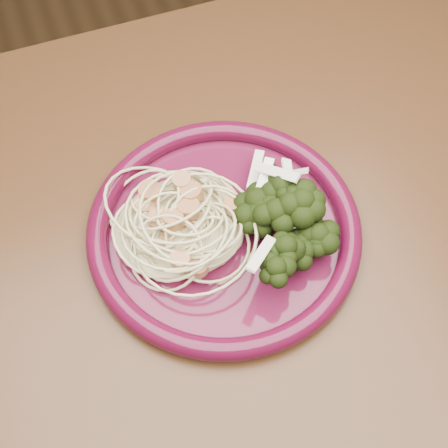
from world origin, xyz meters
TOP-DOWN VIEW (x-y plane):
  - dining_table at (0.00, 0.00)m, footprint 1.20×0.80m
  - dinner_plate at (0.04, 0.07)m, footprint 0.35×0.35m
  - spaghetti_pile at (0.00, 0.09)m, footprint 0.17×0.16m
  - scallop_cluster at (0.00, 0.09)m, footprint 0.14×0.14m
  - broccoli_pile at (0.09, 0.05)m, footprint 0.13×0.16m
  - onion_garnish at (0.09, 0.05)m, footprint 0.09×0.10m

SIDE VIEW (x-z plane):
  - dining_table at x=0.00m, z-range 0.28..1.03m
  - dinner_plate at x=0.04m, z-range 0.75..0.77m
  - spaghetti_pile at x=0.00m, z-range 0.76..0.79m
  - broccoli_pile at x=0.09m, z-range 0.76..0.80m
  - scallop_cluster at x=0.00m, z-range 0.79..0.82m
  - onion_garnish at x=0.09m, z-range 0.78..0.83m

